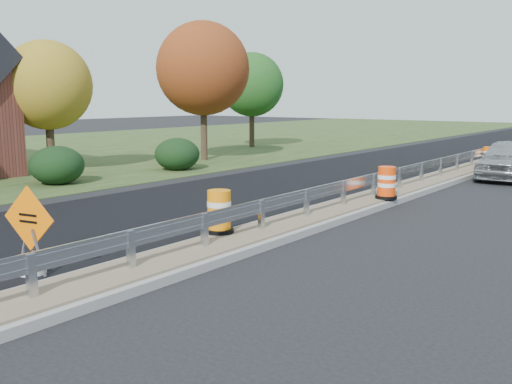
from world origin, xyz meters
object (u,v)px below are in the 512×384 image
Objects in this scene: barrel_median_far at (488,155)px; car_silver at (508,159)px; barrel_median_mid at (387,183)px; caution_sign at (31,252)px; barrel_median_near at (219,212)px.

car_silver is at bearing -62.46° from barrel_median_far.
barrel_median_mid is 8.80m from car_silver.
caution_sign is 22.79m from barrel_median_far.
barrel_median_near is 6.74m from barrel_median_mid.
caution_sign is at bearing -106.46° from barrel_median_near.
car_silver is (2.48, 15.34, 0.12)m from barrel_median_near.
car_silver reaches higher than barrel_median_far.
barrel_median_near reaches higher than barrel_median_far.
barrel_median_mid is at bearing 65.53° from caution_sign.
barrel_median_far is at bearing 91.66° from barrel_median_mid.
barrel_median_far is (0.75, 18.65, -0.10)m from barrel_median_near.
barrel_median_near is at bearing -99.39° from barrel_median_mid.
caution_sign reaches higher than barrel_median_near.
barrel_median_near is 1.26× the size of barrel_median_far.
barrel_median_mid is 1.26× the size of barrel_median_far.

